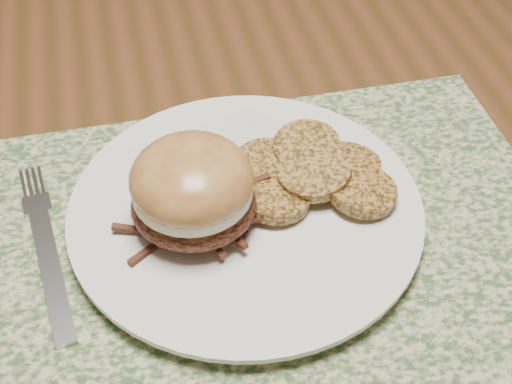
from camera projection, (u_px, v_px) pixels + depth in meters
dining_table at (319, 102)px, 0.80m from camera, size 1.50×0.90×0.75m
placemat at (278, 238)px, 0.55m from camera, size 0.45×0.33×0.00m
dinner_plate at (246, 212)px, 0.56m from camera, size 0.26×0.26×0.02m
pork_sandwich at (192, 190)px, 0.52m from camera, size 0.11×0.11×0.07m
roasted_potatoes at (311, 172)px, 0.57m from camera, size 0.14×0.12×0.03m
fork at (46, 246)px, 0.54m from camera, size 0.04×0.18×0.00m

